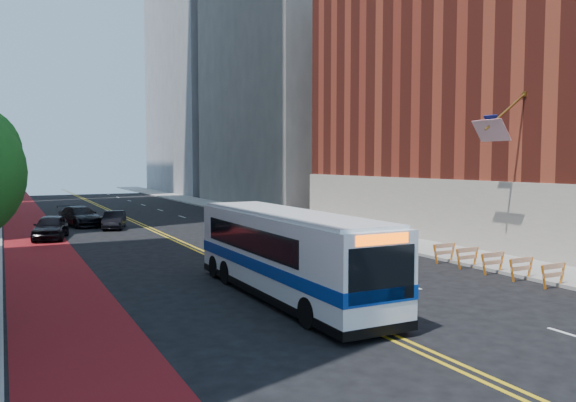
# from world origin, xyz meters

# --- Properties ---
(ground) EXTENTS (160.00, 160.00, 0.00)m
(ground) POSITION_xyz_m (0.00, 0.00, 0.00)
(ground) COLOR black
(ground) RESTS_ON ground
(sidewalk_right) EXTENTS (4.00, 140.00, 0.15)m
(sidewalk_right) POSITION_xyz_m (12.00, 30.00, 0.07)
(sidewalk_right) COLOR gray
(sidewalk_right) RESTS_ON ground
(bus_lane_paint) EXTENTS (3.60, 140.00, 0.01)m
(bus_lane_paint) POSITION_xyz_m (-8.10, 30.00, 0.00)
(bus_lane_paint) COLOR maroon
(bus_lane_paint) RESTS_ON ground
(center_line_inner) EXTENTS (0.14, 140.00, 0.01)m
(center_line_inner) POSITION_xyz_m (-0.18, 30.00, 0.00)
(center_line_inner) COLOR gold
(center_line_inner) RESTS_ON ground
(center_line_outer) EXTENTS (0.14, 140.00, 0.01)m
(center_line_outer) POSITION_xyz_m (0.18, 30.00, 0.00)
(center_line_outer) COLOR gold
(center_line_outer) RESTS_ON ground
(lane_dashes) EXTENTS (0.14, 98.20, 0.01)m
(lane_dashes) POSITION_xyz_m (4.80, 38.00, 0.01)
(lane_dashes) COLOR silver
(lane_dashes) RESTS_ON ground
(brick_building) EXTENTS (18.73, 36.00, 22.00)m
(brick_building) POSITION_xyz_m (21.93, 12.00, 10.96)
(brick_building) COLOR maroon
(brick_building) RESTS_ON ground
(midrise_right_near) EXTENTS (18.00, 26.00, 40.00)m
(midrise_right_near) POSITION_xyz_m (23.00, 48.00, 20.00)
(midrise_right_near) COLOR slate
(midrise_right_near) RESTS_ON ground
(midrise_right_far) EXTENTS (20.00, 28.00, 55.00)m
(midrise_right_far) POSITION_xyz_m (24.00, 78.00, 27.50)
(midrise_right_far) COLOR gray
(midrise_right_far) RESTS_ON ground
(construction_barriers) EXTENTS (1.42, 10.91, 1.00)m
(construction_barriers) POSITION_xyz_m (9.60, 3.42, 0.68)
(construction_barriers) COLOR orange
(construction_barriers) RESTS_ON ground
(transit_bus) EXTENTS (2.63, 11.73, 3.22)m
(transit_bus) POSITION_xyz_m (-0.57, 6.23, 1.68)
(transit_bus) COLOR white
(transit_bus) RESTS_ON ground
(car_a) EXTENTS (2.85, 4.96, 1.59)m
(car_a) POSITION_xyz_m (-7.15, 27.37, 0.79)
(car_a) COLOR black
(car_a) RESTS_ON ground
(car_b) EXTENTS (2.48, 4.26, 1.33)m
(car_b) POSITION_xyz_m (-2.41, 31.40, 0.66)
(car_b) COLOR black
(car_b) RESTS_ON ground
(car_c) EXTENTS (3.46, 5.72, 1.55)m
(car_c) POSITION_xyz_m (-4.48, 34.33, 0.78)
(car_c) COLOR black
(car_c) RESTS_ON ground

